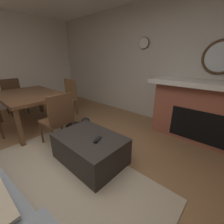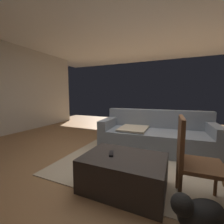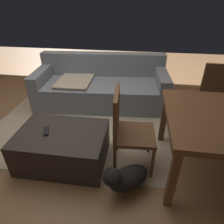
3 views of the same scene
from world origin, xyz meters
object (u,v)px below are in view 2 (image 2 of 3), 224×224
Objects in this scene: tv_remote at (111,154)px; small_dog at (198,213)px; couch at (155,136)px; ottoman_coffee_table at (124,172)px; dining_chair_west at (191,156)px.

tv_remote reaches higher than small_dog.
tv_remote is at bearing -102.29° from couch.
dining_chair_west is (0.73, 0.06, 0.32)m from ottoman_coffee_table.
couch is 1.59m from dining_chair_west.
small_dog is at bearing -23.60° from ottoman_coffee_table.
ottoman_coffee_table is 0.84m from small_dog.
tv_remote is 0.33× the size of small_dog.
ottoman_coffee_table is 1.07× the size of dining_chair_west.
dining_chair_west is at bearing 4.43° from ottoman_coffee_table.
couch is at bearing 110.76° from dining_chair_west.
ottoman_coffee_table is 2.05× the size of small_dog.
dining_chair_west reaches higher than small_dog.
dining_chair_west is 0.52m from small_dog.
couch reaches higher than ottoman_coffee_table.
ottoman_coffee_table reaches higher than small_dog.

